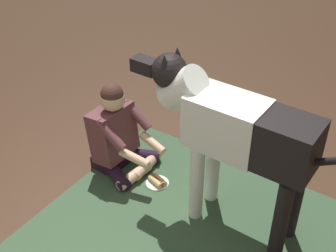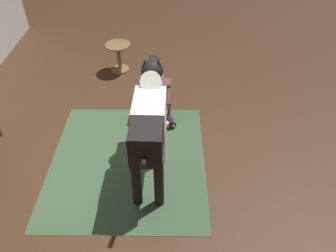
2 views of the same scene
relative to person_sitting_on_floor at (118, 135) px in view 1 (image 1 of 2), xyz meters
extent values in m
plane|color=#432A19|center=(-0.64, 0.49, -0.34)|extent=(13.16, 13.16, 0.00)
cube|color=#3A5639|center=(-0.90, 0.34, -0.34)|extent=(2.15, 1.96, 0.01)
cube|color=black|center=(0.08, 0.00, -0.28)|extent=(0.25, 0.35, 0.12)
cylinder|color=black|center=(-0.09, -0.15, -0.27)|extent=(0.41, 0.26, 0.11)
cylinder|color=beige|center=(-0.24, -0.08, -0.28)|extent=(0.11, 0.36, 0.09)
cylinder|color=black|center=(-0.08, 0.16, -0.27)|extent=(0.41, 0.28, 0.11)
cylinder|color=beige|center=(-0.23, 0.09, -0.28)|extent=(0.13, 0.37, 0.09)
cube|color=brown|center=(0.05, 0.00, 0.01)|extent=(0.28, 0.41, 0.49)
cylinder|color=brown|center=(-0.09, -0.17, 0.14)|extent=(0.29, 0.09, 0.24)
cylinder|color=beige|center=(-0.28, -0.12, -0.04)|extent=(0.28, 0.12, 0.12)
cylinder|color=brown|center=(-0.08, 0.18, 0.14)|extent=(0.29, 0.09, 0.24)
cylinder|color=beige|center=(-0.28, 0.13, -0.04)|extent=(0.28, 0.10, 0.12)
sphere|color=beige|center=(0.03, 0.00, 0.36)|extent=(0.21, 0.21, 0.21)
sphere|color=#442922|center=(0.03, 0.00, 0.39)|extent=(0.19, 0.19, 0.19)
cylinder|color=white|center=(-0.87, 0.15, 0.00)|extent=(0.11, 0.11, 0.67)
cylinder|color=white|center=(-0.88, -0.10, 0.00)|extent=(0.11, 0.11, 0.67)
cylinder|color=black|center=(-1.55, 0.16, 0.00)|extent=(0.11, 0.11, 0.67)
cylinder|color=black|center=(-1.55, -0.08, 0.00)|extent=(0.11, 0.11, 0.67)
cube|color=white|center=(-1.02, 0.03, 0.53)|extent=(0.54, 0.36, 0.39)
cube|color=black|center=(-1.43, 0.04, 0.53)|extent=(0.47, 0.34, 0.37)
cylinder|color=white|center=(-0.66, 0.02, 0.68)|extent=(0.39, 0.25, 0.38)
sphere|color=black|center=(-0.54, 0.02, 0.78)|extent=(0.26, 0.26, 0.26)
cube|color=black|center=(-0.32, 0.01, 0.76)|extent=(0.20, 0.12, 0.10)
cone|color=black|center=(-0.55, 0.09, 0.88)|extent=(0.09, 0.09, 0.12)
cone|color=black|center=(-0.56, -0.06, 0.88)|extent=(0.09, 0.09, 0.12)
cylinder|color=black|center=(-1.67, 0.05, 0.49)|extent=(0.34, 0.06, 0.23)
cylinder|color=silver|center=(-0.42, 0.01, -0.33)|extent=(0.20, 0.20, 0.01)
cylinder|color=#E2C67E|center=(-0.42, -0.01, -0.30)|extent=(0.16, 0.09, 0.05)
cylinder|color=#E2C67E|center=(-0.41, 0.03, -0.30)|extent=(0.16, 0.09, 0.05)
cylinder|color=#A5492F|center=(-0.42, 0.01, -0.30)|extent=(0.16, 0.08, 0.04)
camera|label=1|loc=(-2.10, 2.38, 2.27)|focal=48.22mm
camera|label=2|loc=(-3.87, -0.19, 2.77)|focal=35.49mm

